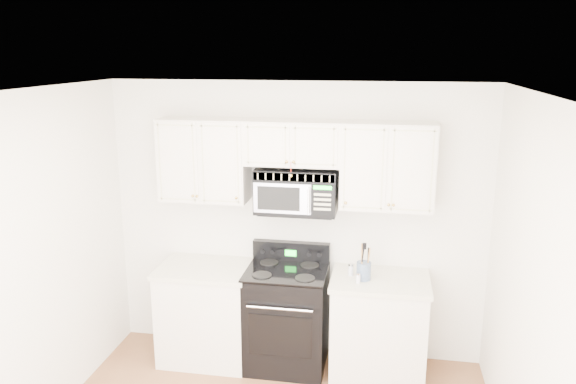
# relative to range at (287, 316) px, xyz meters

# --- Properties ---
(room) EXTENTS (3.51, 3.51, 2.61)m
(room) POSITION_rel_range_xyz_m (0.04, -1.44, 0.82)
(room) COLOR brown
(room) RESTS_ON ground
(base_cabinet_left) EXTENTS (0.86, 0.65, 0.92)m
(base_cabinet_left) POSITION_rel_range_xyz_m (-0.76, -0.00, -0.06)
(base_cabinet_left) COLOR beige
(base_cabinet_left) RESTS_ON ground
(base_cabinet_right) EXTENTS (0.86, 0.65, 0.92)m
(base_cabinet_right) POSITION_rel_range_xyz_m (0.84, -0.00, -0.06)
(base_cabinet_right) COLOR beige
(base_cabinet_right) RESTS_ON ground
(range) EXTENTS (0.73, 0.67, 1.11)m
(range) POSITION_rel_range_xyz_m (0.00, 0.00, 0.00)
(range) COLOR black
(range) RESTS_ON ground
(upper_cabinets) EXTENTS (2.44, 0.37, 0.75)m
(upper_cabinets) POSITION_rel_range_xyz_m (0.04, 0.14, 1.45)
(upper_cabinets) COLOR beige
(upper_cabinets) RESTS_ON ground
(microwave) EXTENTS (0.72, 0.41, 0.40)m
(microwave) POSITION_rel_range_xyz_m (0.07, 0.12, 1.17)
(microwave) COLOR black
(microwave) RESTS_ON ground
(utensil_crock) EXTENTS (0.13, 0.13, 0.33)m
(utensil_crock) POSITION_rel_range_xyz_m (0.69, -0.06, 0.52)
(utensil_crock) COLOR slate
(utensil_crock) RESTS_ON base_cabinet_right
(shaker_salt) EXTENTS (0.05, 0.05, 0.11)m
(shaker_salt) POSITION_rel_range_xyz_m (0.58, 0.01, 0.49)
(shaker_salt) COLOR silver
(shaker_salt) RESTS_ON base_cabinet_right
(shaker_pepper) EXTENTS (0.04, 0.04, 0.09)m
(shaker_pepper) POSITION_rel_range_xyz_m (0.65, -0.15, 0.48)
(shaker_pepper) COLOR silver
(shaker_pepper) RESTS_ON base_cabinet_right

